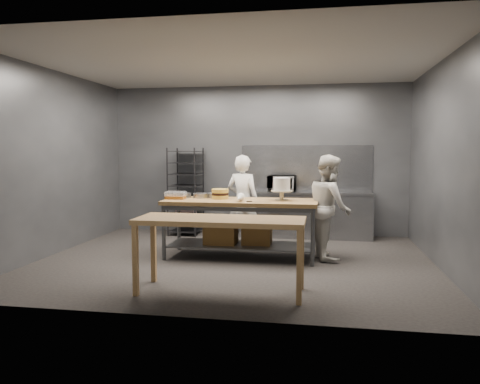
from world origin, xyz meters
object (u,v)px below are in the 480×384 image
object	(u,v)px
chef_behind	(243,201)
layer_cake	(220,194)
frosted_cake_stand	(282,186)
work_table	(239,222)
chef_right	(329,207)
near_counter	(220,225)
speed_rack	(186,192)
microwave	(282,183)

from	to	relation	value
chef_behind	layer_cake	xyz separation A→B (m)	(-0.26, -0.67, 0.19)
layer_cake	chef_behind	bearing A→B (deg)	68.75
chef_behind	frosted_cake_stand	distance (m)	1.10
chef_behind	layer_cake	distance (m)	0.74
work_table	chef_right	size ratio (longest dim) A/B	1.47
near_counter	speed_rack	distance (m)	4.01
speed_rack	chef_behind	distance (m)	1.74
speed_rack	frosted_cake_stand	bearing A→B (deg)	-41.21
near_counter	chef_right	world-z (taller)	chef_right
microwave	layer_cake	xyz separation A→B (m)	(-0.84, -1.84, -0.05)
work_table	speed_rack	size ratio (longest dim) A/B	1.37
speed_rack	microwave	xyz separation A→B (m)	(1.93, 0.08, 0.19)
work_table	speed_rack	world-z (taller)	speed_rack
microwave	layer_cake	size ratio (longest dim) A/B	2.01
work_table	layer_cake	size ratio (longest dim) A/B	8.91
near_counter	layer_cake	distance (m)	2.00
near_counter	work_table	bearing A→B (deg)	93.25
speed_rack	layer_cake	bearing A→B (deg)	-58.18
layer_cake	microwave	bearing A→B (deg)	65.56
chef_right	microwave	distance (m)	1.98
speed_rack	microwave	distance (m)	1.94
chef_right	microwave	world-z (taller)	chef_right
layer_cake	work_table	bearing A→B (deg)	-15.51
near_counter	layer_cake	world-z (taller)	layer_cake
work_table	frosted_cake_stand	size ratio (longest dim) A/B	6.76
speed_rack	chef_right	world-z (taller)	speed_rack
microwave	layer_cake	distance (m)	2.02
work_table	speed_rack	bearing A→B (deg)	127.38
chef_right	microwave	bearing A→B (deg)	15.26
speed_rack	chef_behind	bearing A→B (deg)	-38.90
chef_right	layer_cake	distance (m)	1.75
speed_rack	chef_right	size ratio (longest dim) A/B	1.07
chef_behind	microwave	size ratio (longest dim) A/B	2.99
speed_rack	chef_right	distance (m)	3.28
chef_behind	layer_cake	world-z (taller)	chef_behind
chef_behind	chef_right	xyz separation A→B (m)	(1.48, -0.58, 0.01)
near_counter	speed_rack	bearing A→B (deg)	112.25
speed_rack	frosted_cake_stand	distance (m)	2.79
chef_right	microwave	size ratio (longest dim) A/B	3.02
work_table	layer_cake	distance (m)	0.54
microwave	layer_cake	bearing A→B (deg)	-114.44
chef_behind	chef_right	world-z (taller)	chef_right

